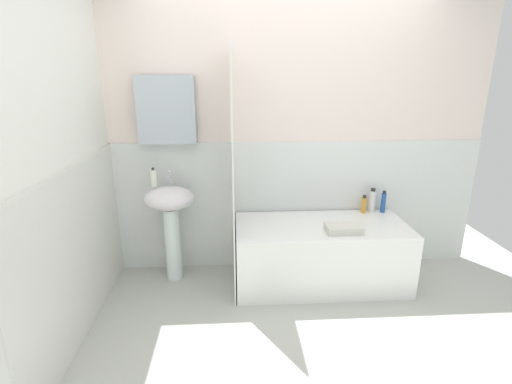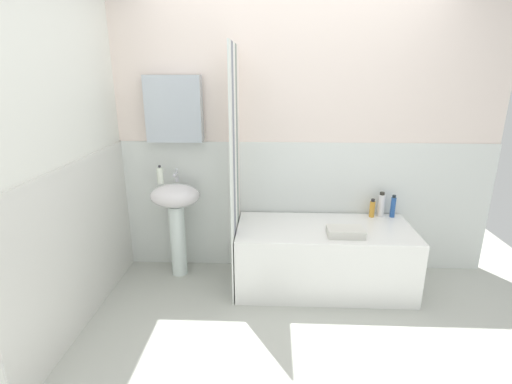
% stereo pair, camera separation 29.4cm
% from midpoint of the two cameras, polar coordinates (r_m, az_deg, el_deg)
% --- Properties ---
extents(ground_plane, '(4.80, 5.60, 0.04)m').
position_cam_midpoint_polar(ground_plane, '(2.77, 9.29, -23.35)').
color(ground_plane, '#B7B9AE').
extents(wall_back_tiled, '(3.60, 0.18, 2.40)m').
position_cam_midpoint_polar(wall_back_tiled, '(3.42, 6.85, 6.47)').
color(wall_back_tiled, white).
rests_on(wall_back_tiled, ground_plane).
extents(wall_left_tiled, '(0.07, 1.81, 2.40)m').
position_cam_midpoint_polar(wall_left_tiled, '(2.81, -23.98, 2.24)').
color(wall_left_tiled, white).
rests_on(wall_left_tiled, ground_plane).
extents(sink, '(0.44, 0.34, 0.86)m').
position_cam_midpoint_polar(sink, '(3.39, -9.53, -2.66)').
color(sink, white).
rests_on(sink, ground_plane).
extents(faucet, '(0.03, 0.12, 0.12)m').
position_cam_midpoint_polar(faucet, '(3.39, -9.49, 2.44)').
color(faucet, silver).
rests_on(faucet, sink).
extents(soap_dispenser, '(0.06, 0.06, 0.17)m').
position_cam_midpoint_polar(soap_dispenser, '(3.36, -11.81, 2.44)').
color(soap_dispenser, white).
rests_on(soap_dispenser, sink).
extents(bathtub, '(1.47, 0.68, 0.55)m').
position_cam_midpoint_polar(bathtub, '(3.38, 12.58, -9.54)').
color(bathtub, white).
rests_on(bathtub, ground_plane).
extents(shower_curtain, '(0.01, 0.68, 2.00)m').
position_cam_midpoint_polar(shower_curtain, '(3.07, -0.40, 2.66)').
color(shower_curtain, white).
rests_on(shower_curtain, ground_plane).
extents(shampoo_bottle, '(0.04, 0.04, 0.21)m').
position_cam_midpoint_polar(shampoo_bottle, '(3.64, 22.11, -2.10)').
color(shampoo_bottle, '#2754A1').
rests_on(shampoo_bottle, bathtub).
extents(conditioner_bottle, '(0.06, 0.06, 0.23)m').
position_cam_midpoint_polar(conditioner_bottle, '(3.62, 20.54, -1.86)').
color(conditioner_bottle, white).
rests_on(conditioner_bottle, bathtub).
extents(body_wash_bottle, '(0.05, 0.05, 0.17)m').
position_cam_midpoint_polar(body_wash_bottle, '(3.58, 19.35, -2.40)').
color(body_wash_bottle, gold).
rests_on(body_wash_bottle, bathtub).
extents(towel_folded, '(0.29, 0.18, 0.06)m').
position_cam_midpoint_polar(towel_folded, '(3.13, 15.97, -5.86)').
color(towel_folded, silver).
rests_on(towel_folded, bathtub).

